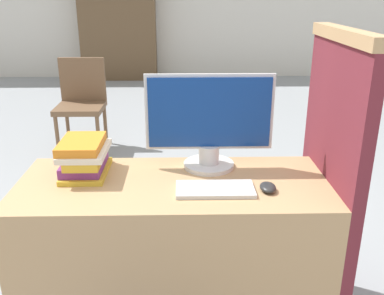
{
  "coord_description": "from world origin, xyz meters",
  "views": [
    {
      "loc": [
        0.05,
        -1.34,
        1.49
      ],
      "look_at": [
        0.08,
        0.25,
        0.9
      ],
      "focal_mm": 40.0,
      "sensor_mm": 36.0,
      "label": 1
    }
  ],
  "objects_px": {
    "far_chair": "(81,99)",
    "mouse": "(268,187)",
    "monitor": "(209,123)",
    "keyboard": "(215,189)",
    "book_stack": "(85,157)"
  },
  "relations": [
    {
      "from": "mouse",
      "to": "monitor",
      "type": "bearing_deg",
      "value": 131.25
    },
    {
      "from": "keyboard",
      "to": "mouse",
      "type": "bearing_deg",
      "value": -0.34
    },
    {
      "from": "monitor",
      "to": "book_stack",
      "type": "relative_size",
      "value": 1.99
    },
    {
      "from": "far_chair",
      "to": "book_stack",
      "type": "bearing_deg",
      "value": -28.77
    },
    {
      "from": "keyboard",
      "to": "far_chair",
      "type": "xyz_separation_m",
      "value": [
        -1.11,
        2.52,
        -0.25
      ]
    },
    {
      "from": "monitor",
      "to": "keyboard",
      "type": "height_order",
      "value": "monitor"
    },
    {
      "from": "monitor",
      "to": "keyboard",
      "type": "xyz_separation_m",
      "value": [
        0.01,
        -0.25,
        -0.2
      ]
    },
    {
      "from": "monitor",
      "to": "far_chair",
      "type": "relative_size",
      "value": 0.64
    },
    {
      "from": "keyboard",
      "to": "book_stack",
      "type": "height_order",
      "value": "book_stack"
    },
    {
      "from": "far_chair",
      "to": "mouse",
      "type": "bearing_deg",
      "value": -14.65
    },
    {
      "from": "monitor",
      "to": "keyboard",
      "type": "distance_m",
      "value": 0.32
    },
    {
      "from": "mouse",
      "to": "keyboard",
      "type": "bearing_deg",
      "value": 179.66
    },
    {
      "from": "far_chair",
      "to": "monitor",
      "type": "bearing_deg",
      "value": -16.45
    },
    {
      "from": "monitor",
      "to": "book_stack",
      "type": "height_order",
      "value": "monitor"
    },
    {
      "from": "monitor",
      "to": "book_stack",
      "type": "distance_m",
      "value": 0.56
    }
  ]
}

